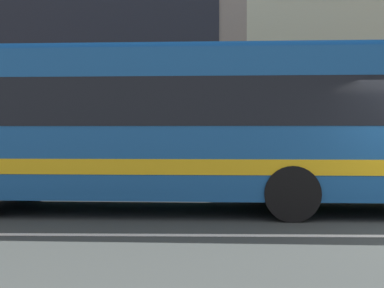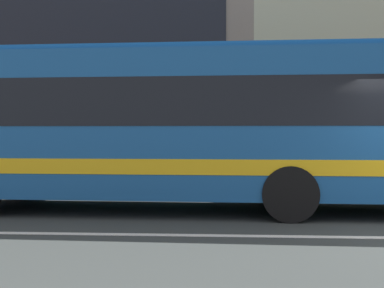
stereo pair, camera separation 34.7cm
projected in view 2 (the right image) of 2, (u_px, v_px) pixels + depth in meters
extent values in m
cube|color=#215D1D|center=(317.00, 173.00, 12.83)|extent=(15.23, 1.10, 0.95)
cube|color=#184F8B|center=(245.00, 125.00, 9.32)|extent=(12.24, 2.84, 2.76)
cube|color=black|center=(245.00, 105.00, 9.31)|extent=(11.51, 2.83, 0.88)
cube|color=gold|center=(245.00, 163.00, 9.33)|extent=(12.00, 2.85, 0.28)
cube|color=#16528E|center=(245.00, 54.00, 9.28)|extent=(11.74, 2.43, 0.12)
cylinder|color=black|center=(27.00, 179.00, 10.91)|extent=(1.01, 0.31, 1.00)
cylinder|color=black|center=(290.00, 194.00, 8.15)|extent=(1.01, 0.31, 1.00)
cylinder|color=black|center=(278.00, 181.00, 10.40)|extent=(1.01, 0.31, 1.00)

